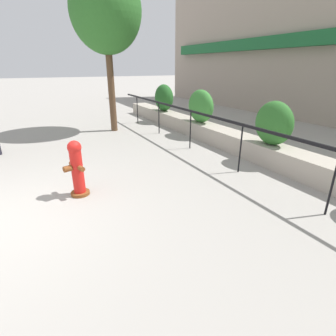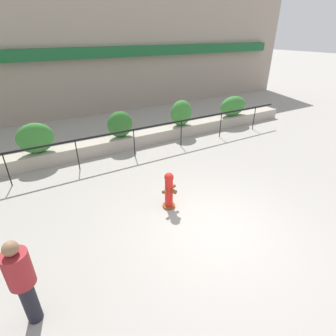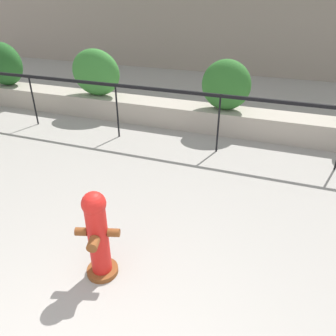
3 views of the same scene
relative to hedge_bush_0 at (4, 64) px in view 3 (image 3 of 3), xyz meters
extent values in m
cube|color=#ADA393|center=(6.06, 0.00, -0.80)|extent=(18.00, 0.70, 0.50)
cube|color=black|center=(6.06, -1.10, 0.07)|extent=(15.00, 0.05, 0.06)
cylinder|color=black|center=(1.77, -1.10, -0.48)|extent=(0.04, 0.04, 1.15)
cylinder|color=black|center=(3.91, -1.10, -0.48)|extent=(0.04, 0.04, 1.15)
cylinder|color=black|center=(6.06, -1.10, -0.48)|extent=(0.04, 0.04, 1.15)
ellipsoid|color=#235B23|center=(0.00, 0.00, 0.00)|extent=(1.09, 0.70, 1.11)
ellipsoid|color=#387F33|center=(2.80, 0.00, -0.01)|extent=(1.25, 0.58, 1.10)
ellipsoid|color=#2D6B28|center=(5.95, 0.00, -0.02)|extent=(1.04, 0.62, 1.06)
cylinder|color=brown|center=(5.53, -4.62, -1.02)|extent=(0.44, 0.44, 0.06)
cylinder|color=red|center=(5.53, -4.62, -0.57)|extent=(0.27, 0.27, 0.85)
sphere|color=red|center=(5.53, -4.62, -0.10)|extent=(0.25, 0.25, 0.25)
cylinder|color=brown|center=(5.58, -4.79, -0.47)|extent=(0.15, 0.17, 0.11)
cylinder|color=brown|center=(5.36, -4.67, -0.47)|extent=(0.15, 0.12, 0.09)
cylinder|color=brown|center=(5.69, -4.57, -0.47)|extent=(0.15, 0.12, 0.09)
camera|label=1|loc=(10.36, -5.22, 1.28)|focal=28.00mm
camera|label=2|loc=(2.46, -9.80, 3.34)|focal=28.00mm
camera|label=3|loc=(7.14, -6.89, 1.80)|focal=35.00mm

